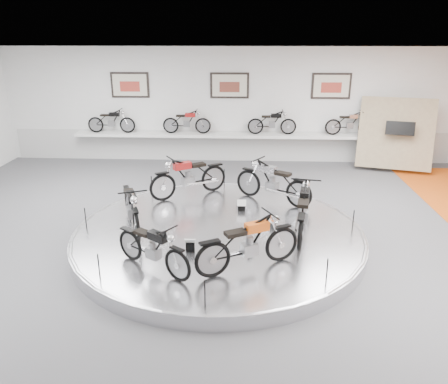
{
  "coord_description": "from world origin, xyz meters",
  "views": [
    {
      "loc": [
        0.54,
        -8.52,
        4.41
      ],
      "look_at": [
        0.11,
        0.6,
        1.08
      ],
      "focal_mm": 35.0,
      "sensor_mm": 36.0,
      "label": 1
    }
  ],
  "objects_px": {
    "bike_f": "(303,210)",
    "bike_d": "(153,247)",
    "bike_c": "(131,207)",
    "shelf": "(229,135)",
    "bike_e": "(248,243)",
    "display_platform": "(219,235)",
    "bike_b": "(189,176)",
    "bike_a": "(273,182)"
  },
  "relations": [
    {
      "from": "bike_b",
      "to": "bike_c",
      "type": "xyz_separation_m",
      "value": [
        -1.0,
        -2.14,
        -0.03
      ]
    },
    {
      "from": "bike_a",
      "to": "bike_b",
      "type": "xyz_separation_m",
      "value": [
        -2.21,
        0.34,
        0.01
      ]
    },
    {
      "from": "bike_e",
      "to": "bike_c",
      "type": "bearing_deg",
      "value": 119.5
    },
    {
      "from": "display_platform",
      "to": "bike_e",
      "type": "xyz_separation_m",
      "value": [
        0.64,
        -1.69,
        0.68
      ]
    },
    {
      "from": "bike_a",
      "to": "bike_e",
      "type": "distance_m",
      "value": 3.52
    },
    {
      "from": "display_platform",
      "to": "bike_e",
      "type": "bearing_deg",
      "value": -69.18
    },
    {
      "from": "shelf",
      "to": "display_platform",
      "type": "bearing_deg",
      "value": -90.0
    },
    {
      "from": "display_platform",
      "to": "bike_a",
      "type": "relative_size",
      "value": 3.45
    },
    {
      "from": "display_platform",
      "to": "bike_b",
      "type": "height_order",
      "value": "bike_b"
    },
    {
      "from": "bike_a",
      "to": "bike_e",
      "type": "xyz_separation_m",
      "value": [
        -0.65,
        -3.46,
        -0.02
      ]
    },
    {
      "from": "shelf",
      "to": "bike_a",
      "type": "bearing_deg",
      "value": -74.42
    },
    {
      "from": "bike_b",
      "to": "bike_c",
      "type": "relative_size",
      "value": 1.06
    },
    {
      "from": "bike_c",
      "to": "bike_e",
      "type": "relative_size",
      "value": 0.99
    },
    {
      "from": "bike_f",
      "to": "bike_d",
      "type": "bearing_deg",
      "value": 130.03
    },
    {
      "from": "shelf",
      "to": "bike_a",
      "type": "xyz_separation_m",
      "value": [
        1.29,
        -4.63,
        -0.15
      ]
    },
    {
      "from": "display_platform",
      "to": "shelf",
      "type": "bearing_deg",
      "value": 90.0
    },
    {
      "from": "bike_e",
      "to": "shelf",
      "type": "bearing_deg",
      "value": 66.91
    },
    {
      "from": "bike_b",
      "to": "bike_e",
      "type": "xyz_separation_m",
      "value": [
        1.56,
        -3.79,
        -0.03
      ]
    },
    {
      "from": "shelf",
      "to": "bike_a",
      "type": "height_order",
      "value": "bike_a"
    },
    {
      "from": "bike_a",
      "to": "bike_b",
      "type": "height_order",
      "value": "bike_b"
    },
    {
      "from": "shelf",
      "to": "bike_b",
      "type": "distance_m",
      "value": 4.39
    },
    {
      "from": "bike_b",
      "to": "bike_d",
      "type": "height_order",
      "value": "bike_b"
    },
    {
      "from": "shelf",
      "to": "bike_f",
      "type": "xyz_separation_m",
      "value": [
        1.82,
        -6.55,
        -0.14
      ]
    },
    {
      "from": "bike_b",
      "to": "bike_a",
      "type": "bearing_deg",
      "value": 138.39
    },
    {
      "from": "bike_b",
      "to": "bike_f",
      "type": "xyz_separation_m",
      "value": [
        2.74,
        -2.26,
        0.0
      ]
    },
    {
      "from": "bike_d",
      "to": "bike_e",
      "type": "distance_m",
      "value": 1.74
    },
    {
      "from": "bike_b",
      "to": "bike_f",
      "type": "bearing_deg",
      "value": 107.58
    },
    {
      "from": "bike_c",
      "to": "shelf",
      "type": "bearing_deg",
      "value": 141.92
    },
    {
      "from": "display_platform",
      "to": "bike_f",
      "type": "relative_size",
      "value": 3.37
    },
    {
      "from": "bike_b",
      "to": "bike_c",
      "type": "height_order",
      "value": "bike_b"
    },
    {
      "from": "shelf",
      "to": "bike_b",
      "type": "height_order",
      "value": "bike_b"
    },
    {
      "from": "bike_a",
      "to": "bike_f",
      "type": "xyz_separation_m",
      "value": [
        0.53,
        -1.92,
        0.01
      ]
    },
    {
      "from": "shelf",
      "to": "bike_c",
      "type": "height_order",
      "value": "bike_c"
    },
    {
      "from": "bike_a",
      "to": "bike_c",
      "type": "bearing_deg",
      "value": 62.21
    },
    {
      "from": "bike_c",
      "to": "bike_d",
      "type": "height_order",
      "value": "bike_c"
    },
    {
      "from": "bike_c",
      "to": "bike_f",
      "type": "bearing_deg",
      "value": 66.73
    },
    {
      "from": "bike_d",
      "to": "bike_b",
      "type": "bearing_deg",
      "value": 122.88
    },
    {
      "from": "bike_d",
      "to": "bike_f",
      "type": "height_order",
      "value": "bike_f"
    },
    {
      "from": "shelf",
      "to": "bike_b",
      "type": "relative_size",
      "value": 5.84
    },
    {
      "from": "display_platform",
      "to": "bike_f",
      "type": "distance_m",
      "value": 1.96
    },
    {
      "from": "display_platform",
      "to": "bike_b",
      "type": "distance_m",
      "value": 2.4
    },
    {
      "from": "bike_e",
      "to": "display_platform",
      "type": "bearing_deg",
      "value": 83.18
    }
  ]
}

